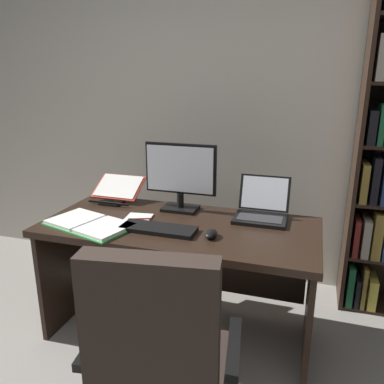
{
  "coord_description": "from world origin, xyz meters",
  "views": [
    {
      "loc": [
        0.5,
        -0.63,
        1.54
      ],
      "look_at": [
        -0.11,
        1.26,
        0.94
      ],
      "focal_mm": 35.83,
      "sensor_mm": 36.0,
      "label": 1
    }
  ],
  "objects_px": {
    "notepad": "(137,220)",
    "pen": "(140,219)",
    "office_chair": "(160,377)",
    "monitor": "(180,177)",
    "laptop": "(262,210)",
    "desk": "(184,250)",
    "keyboard": "(158,229)",
    "reading_stand_with_book": "(118,189)",
    "open_binder": "(90,224)",
    "computer_mouse": "(211,234)"
  },
  "relations": [
    {
      "from": "keyboard",
      "to": "computer_mouse",
      "type": "distance_m",
      "value": 0.3
    },
    {
      "from": "office_chair",
      "to": "laptop",
      "type": "distance_m",
      "value": 1.14
    },
    {
      "from": "office_chair",
      "to": "open_binder",
      "type": "xyz_separation_m",
      "value": [
        -0.68,
        0.63,
        0.32
      ]
    },
    {
      "from": "desk",
      "to": "laptop",
      "type": "height_order",
      "value": "laptop"
    },
    {
      "from": "keyboard",
      "to": "notepad",
      "type": "xyz_separation_m",
      "value": [
        -0.18,
        0.11,
        -0.01
      ]
    },
    {
      "from": "office_chair",
      "to": "monitor",
      "type": "distance_m",
      "value": 1.21
    },
    {
      "from": "computer_mouse",
      "to": "pen",
      "type": "relative_size",
      "value": 0.74
    },
    {
      "from": "desk",
      "to": "computer_mouse",
      "type": "bearing_deg",
      "value": -42.77
    },
    {
      "from": "computer_mouse",
      "to": "open_binder",
      "type": "xyz_separation_m",
      "value": [
        -0.7,
        -0.05,
        -0.01
      ]
    },
    {
      "from": "desk",
      "to": "notepad",
      "type": "bearing_deg",
      "value": -158.32
    },
    {
      "from": "notepad",
      "to": "pen",
      "type": "distance_m",
      "value": 0.02
    },
    {
      "from": "keyboard",
      "to": "pen",
      "type": "relative_size",
      "value": 3.0
    },
    {
      "from": "desk",
      "to": "pen",
      "type": "relative_size",
      "value": 11.29
    },
    {
      "from": "desk",
      "to": "keyboard",
      "type": "relative_size",
      "value": 3.76
    },
    {
      "from": "desk",
      "to": "pen",
      "type": "height_order",
      "value": "pen"
    },
    {
      "from": "office_chair",
      "to": "computer_mouse",
      "type": "height_order",
      "value": "office_chair"
    },
    {
      "from": "pen",
      "to": "monitor",
      "type": "bearing_deg",
      "value": 58.49
    },
    {
      "from": "computer_mouse",
      "to": "pen",
      "type": "height_order",
      "value": "computer_mouse"
    },
    {
      "from": "laptop",
      "to": "notepad",
      "type": "relative_size",
      "value": 1.46
    },
    {
      "from": "reading_stand_with_book",
      "to": "open_binder",
      "type": "xyz_separation_m",
      "value": [
        0.08,
        -0.48,
        -0.06
      ]
    },
    {
      "from": "notepad",
      "to": "computer_mouse",
      "type": "bearing_deg",
      "value": -12.51
    },
    {
      "from": "laptop",
      "to": "keyboard",
      "type": "relative_size",
      "value": 0.73
    },
    {
      "from": "notepad",
      "to": "pen",
      "type": "bearing_deg",
      "value": 0.0
    },
    {
      "from": "laptop",
      "to": "notepad",
      "type": "height_order",
      "value": "laptop"
    },
    {
      "from": "pen",
      "to": "keyboard",
      "type": "bearing_deg",
      "value": -33.42
    },
    {
      "from": "office_chair",
      "to": "reading_stand_with_book",
      "type": "height_order",
      "value": "office_chair"
    },
    {
      "from": "monitor",
      "to": "laptop",
      "type": "relative_size",
      "value": 1.5
    },
    {
      "from": "notepad",
      "to": "pen",
      "type": "xyz_separation_m",
      "value": [
        0.02,
        0.0,
        0.01
      ]
    },
    {
      "from": "reading_stand_with_book",
      "to": "desk",
      "type": "bearing_deg",
      "value": -22.01
    },
    {
      "from": "computer_mouse",
      "to": "notepad",
      "type": "height_order",
      "value": "computer_mouse"
    },
    {
      "from": "monitor",
      "to": "reading_stand_with_book",
      "type": "height_order",
      "value": "monitor"
    },
    {
      "from": "desk",
      "to": "monitor",
      "type": "distance_m",
      "value": 0.45
    },
    {
      "from": "keyboard",
      "to": "reading_stand_with_book",
      "type": "height_order",
      "value": "reading_stand_with_book"
    },
    {
      "from": "monitor",
      "to": "open_binder",
      "type": "bearing_deg",
      "value": -133.65
    },
    {
      "from": "keyboard",
      "to": "notepad",
      "type": "bearing_deg",
      "value": 149.57
    },
    {
      "from": "monitor",
      "to": "pen",
      "type": "height_order",
      "value": "monitor"
    },
    {
      "from": "laptop",
      "to": "desk",
      "type": "bearing_deg",
      "value": -159.08
    },
    {
      "from": "laptop",
      "to": "computer_mouse",
      "type": "xyz_separation_m",
      "value": [
        -0.21,
        -0.38,
        -0.03
      ]
    },
    {
      "from": "open_binder",
      "to": "reading_stand_with_book",
      "type": "bearing_deg",
      "value": 115.21
    },
    {
      "from": "laptop",
      "to": "reading_stand_with_book",
      "type": "bearing_deg",
      "value": 176.74
    },
    {
      "from": "office_chair",
      "to": "reading_stand_with_book",
      "type": "relative_size",
      "value": 3.04
    },
    {
      "from": "keyboard",
      "to": "open_binder",
      "type": "height_order",
      "value": "same"
    },
    {
      "from": "laptop",
      "to": "pen",
      "type": "xyz_separation_m",
      "value": [
        -0.67,
        -0.27,
        -0.04
      ]
    },
    {
      "from": "open_binder",
      "to": "notepad",
      "type": "bearing_deg",
      "value": 51.53
    },
    {
      "from": "desk",
      "to": "monitor",
      "type": "height_order",
      "value": "monitor"
    },
    {
      "from": "keyboard",
      "to": "pen",
      "type": "xyz_separation_m",
      "value": [
        -0.16,
        0.11,
        0.0
      ]
    },
    {
      "from": "desk",
      "to": "open_binder",
      "type": "height_order",
      "value": "open_binder"
    },
    {
      "from": "reading_stand_with_book",
      "to": "office_chair",
      "type": "bearing_deg",
      "value": -55.65
    },
    {
      "from": "monitor",
      "to": "notepad",
      "type": "height_order",
      "value": "monitor"
    },
    {
      "from": "monitor",
      "to": "reading_stand_with_book",
      "type": "distance_m",
      "value": 0.5
    }
  ]
}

